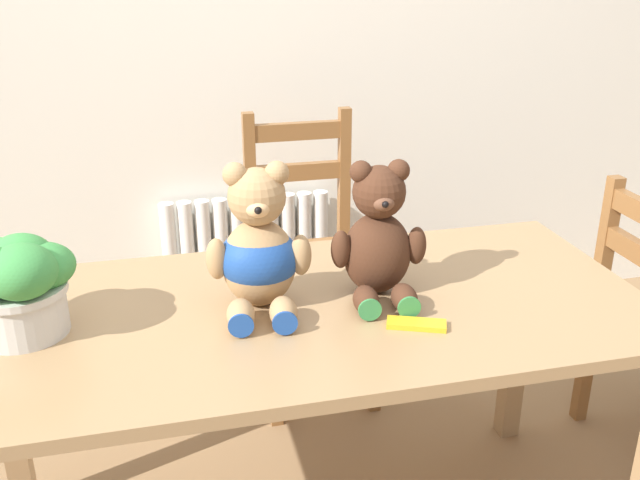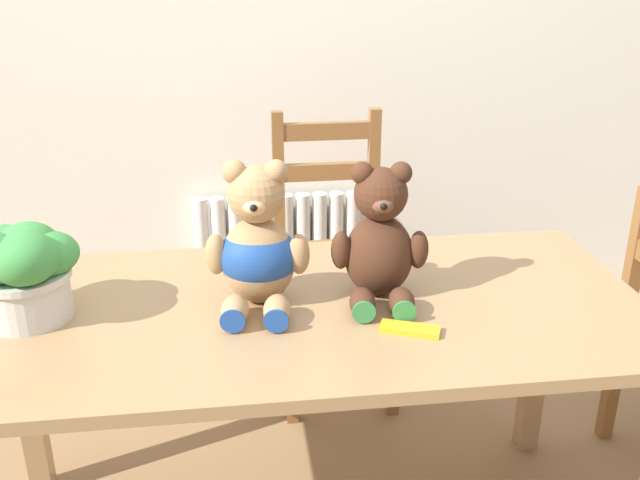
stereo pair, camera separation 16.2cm
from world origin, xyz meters
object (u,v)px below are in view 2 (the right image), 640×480
at_px(wooden_chair_behind, 332,259).
at_px(teddy_bear_right, 380,241).
at_px(teddy_bear_left, 258,248).
at_px(potted_plant, 22,266).
at_px(chocolate_bar, 410,329).

height_order(wooden_chair_behind, teddy_bear_right, teddy_bear_right).
bearing_deg(teddy_bear_right, wooden_chair_behind, -84.17).
distance_m(teddy_bear_left, teddy_bear_right, 0.28).
bearing_deg(potted_plant, teddy_bear_right, 0.62).
bearing_deg(chocolate_bar, potted_plant, 168.39).
relative_size(teddy_bear_right, potted_plant, 1.32).
bearing_deg(teddy_bear_left, potted_plant, 8.32).
xyz_separation_m(wooden_chair_behind, teddy_bear_right, (-0.01, -0.79, 0.39)).
bearing_deg(teddy_bear_left, chocolate_bar, 156.98).
distance_m(wooden_chair_behind, chocolate_bar, 1.00).
distance_m(wooden_chair_behind, teddy_bear_right, 0.88).
bearing_deg(potted_plant, wooden_chair_behind, 44.99).
height_order(potted_plant, chocolate_bar, potted_plant).
height_order(teddy_bear_right, chocolate_bar, teddy_bear_right).
relative_size(wooden_chair_behind, teddy_bear_right, 2.99).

